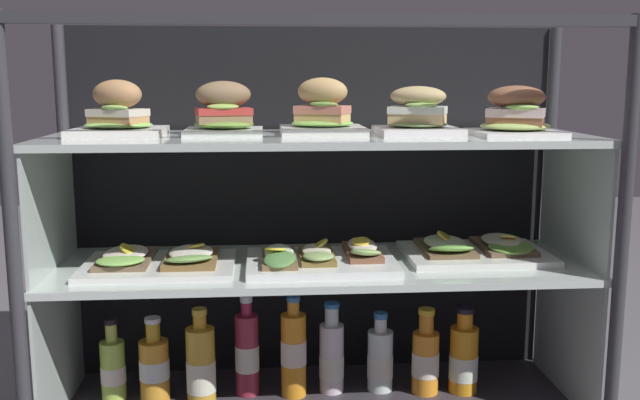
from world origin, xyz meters
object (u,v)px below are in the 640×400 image
object	(u,v)px
juice_bottle_back_center	(201,366)
juice_bottle_front_middle	(247,353)
plated_roll_sandwich_left_of_center	(418,116)
juice_bottle_front_fourth	(425,359)
plated_roll_sandwich_far_left	(322,114)
open_sandwich_tray_far_left	(321,258)
open_sandwich_tray_near_left_corner	(476,249)
juice_bottle_front_left_end	(154,367)
plated_roll_sandwich_center	(224,114)
plated_roll_sandwich_far_right	(118,116)
plated_roll_sandwich_right_of_center	(516,117)
open_sandwich_tray_center	(158,261)
juice_bottle_front_right_end	(464,359)
juice_bottle_tucked_behind	(113,369)
juice_bottle_back_left	(332,357)
juice_bottle_near_post	(380,360)
juice_bottle_back_right	(294,352)

from	to	relation	value
juice_bottle_back_center	juice_bottle_front_middle	xyz separation A→B (m)	(0.11, 0.03, 0.02)
plated_roll_sandwich_left_of_center	juice_bottle_front_fourth	world-z (taller)	plated_roll_sandwich_left_of_center
plated_roll_sandwich_far_left	open_sandwich_tray_far_left	bearing A→B (deg)	-97.08
open_sandwich_tray_near_left_corner	juice_bottle_front_fourth	xyz separation A→B (m)	(-0.11, 0.00, -0.27)
juice_bottle_front_left_end	plated_roll_sandwich_center	bearing A→B (deg)	-2.25
plated_roll_sandwich_far_right	juice_bottle_back_center	distance (m)	0.60
plated_roll_sandwich_right_of_center	open_sandwich_tray_center	bearing A→B (deg)	177.61
open_sandwich_tray_near_left_corner	juice_bottle_front_right_end	xyz separation A→B (m)	(-0.02, 0.00, -0.27)
juice_bottle_tucked_behind	juice_bottle_back_left	bearing A→B (deg)	0.60
plated_roll_sandwich_center	open_sandwich_tray_far_left	xyz separation A→B (m)	(0.21, -0.06, -0.32)
juice_bottle_tucked_behind	juice_bottle_near_post	size ratio (longest dim) A/B	1.02
open_sandwich_tray_center	juice_bottle_front_left_end	world-z (taller)	open_sandwich_tray_center
plated_roll_sandwich_left_of_center	open_sandwich_tray_near_left_corner	distance (m)	0.35
plated_roll_sandwich_left_of_center	juice_bottle_front_right_end	distance (m)	0.60
plated_roll_sandwich_center	juice_bottle_tucked_behind	distance (m)	0.66
plated_roll_sandwich_left_of_center	juice_bottle_front_left_end	xyz separation A→B (m)	(-0.60, 0.05, -0.59)
juice_bottle_front_middle	plated_roll_sandwich_far_right	bearing A→B (deg)	-173.17
plated_roll_sandwich_left_of_center	juice_bottle_near_post	bearing A→B (deg)	134.46
open_sandwich_tray_center	juice_bottle_tucked_behind	xyz separation A→B (m)	(-0.13, 0.07, -0.28)
plated_roll_sandwich_far_right	juice_bottle_tucked_behind	xyz separation A→B (m)	(-0.04, 0.03, -0.59)
plated_roll_sandwich_right_of_center	juice_bottle_front_left_end	distance (m)	1.00
open_sandwich_tray_far_left	juice_bottle_back_left	xyz separation A→B (m)	(0.03, 0.08, -0.27)
plated_roll_sandwich_right_of_center	juice_bottle_front_middle	bearing A→B (deg)	169.81
juice_bottle_front_left_end	juice_bottle_front_right_end	size ratio (longest dim) A/B	0.96
plated_roll_sandwich_far_left	juice_bottle_near_post	world-z (taller)	plated_roll_sandwich_far_left
open_sandwich_tray_center	juice_bottle_near_post	xyz separation A→B (m)	(0.51, 0.07, -0.28)
juice_bottle_front_fourth	juice_bottle_front_right_end	world-z (taller)	juice_bottle_front_right_end
plated_roll_sandwich_far_left	juice_bottle_front_right_end	world-z (taller)	plated_roll_sandwich_far_left
plated_roll_sandwich_far_right	juice_bottle_front_right_end	xyz separation A→B (m)	(0.79, 0.00, -0.59)
juice_bottle_tucked_behind	plated_roll_sandwich_right_of_center	bearing A→B (deg)	-6.28
juice_bottle_back_right	juice_bottle_front_right_end	xyz separation A→B (m)	(0.41, -0.01, -0.02)
plated_roll_sandwich_far_right	open_sandwich_tray_near_left_corner	xyz separation A→B (m)	(0.81, 0.00, -0.31)
plated_roll_sandwich_far_right	juice_bottle_front_right_end	bearing A→B (deg)	0.28
plated_roll_sandwich_far_left	open_sandwich_tray_center	bearing A→B (deg)	-171.34
plated_roll_sandwich_left_of_center	open_sandwich_tray_far_left	bearing A→B (deg)	-175.39
juice_bottle_tucked_behind	juice_bottle_back_right	bearing A→B (deg)	-1.37
plated_roll_sandwich_left_of_center	juice_bottle_front_right_end	world-z (taller)	plated_roll_sandwich_left_of_center
open_sandwich_tray_far_left	juice_bottle_front_fourth	size ratio (longest dim) A/B	1.58
plated_roll_sandwich_far_right	plated_roll_sandwich_center	xyz separation A→B (m)	(0.23, 0.01, 0.00)
plated_roll_sandwich_left_of_center	open_sandwich_tray_far_left	xyz separation A→B (m)	(-0.21, -0.02, -0.31)
juice_bottle_near_post	juice_bottle_front_right_end	xyz separation A→B (m)	(0.20, -0.03, 0.01)
plated_roll_sandwich_left_of_center	juice_bottle_near_post	size ratio (longest dim) A/B	0.91
juice_bottle_front_middle	juice_bottle_front_left_end	bearing A→B (deg)	-175.17
juice_bottle_front_right_end	juice_bottle_front_fourth	bearing A→B (deg)	179.21
juice_bottle_back_right	juice_bottle_back_left	bearing A→B (deg)	9.58
plated_roll_sandwich_far_left	juice_bottle_near_post	distance (m)	0.61
plated_roll_sandwich_center	juice_bottle_front_right_end	size ratio (longest dim) A/B	0.81
plated_roll_sandwich_right_of_center	juice_bottle_tucked_behind	distance (m)	1.09
plated_roll_sandwich_far_right	juice_bottle_front_left_end	distance (m)	0.59
plated_roll_sandwich_far_left	juice_bottle_back_right	xyz separation A→B (m)	(-0.07, 0.00, -0.56)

